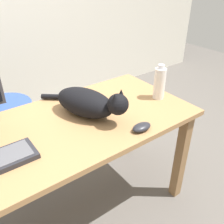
# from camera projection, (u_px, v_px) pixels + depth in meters

# --- Properties ---
(ground_plane) EXTENTS (8.00, 8.00, 0.00)m
(ground_plane) POSITION_uv_depth(u_px,v_px,m) (68.00, 216.00, 1.64)
(ground_plane) COLOR #59544F
(desk) EXTENTS (1.56, 0.69, 0.71)m
(desk) POSITION_uv_depth(u_px,v_px,m) (57.00, 143.00, 1.33)
(desk) COLOR #9E7247
(desk) RESTS_ON ground_plane
(cat) EXTENTS (0.30, 0.58, 0.20)m
(cat) POSITION_uv_depth(u_px,v_px,m) (88.00, 102.00, 1.36)
(cat) COLOR black
(cat) RESTS_ON desk
(computer_mouse) EXTENTS (0.11, 0.06, 0.04)m
(computer_mouse) POSITION_uv_depth(u_px,v_px,m) (142.00, 127.00, 1.26)
(computer_mouse) COLOR #232328
(computer_mouse) RESTS_ON desk
(spray_bottle) EXTENTS (0.07, 0.07, 0.22)m
(spray_bottle) POSITION_uv_depth(u_px,v_px,m) (160.00, 83.00, 1.52)
(spray_bottle) COLOR silver
(spray_bottle) RESTS_ON desk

